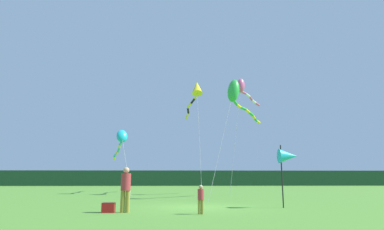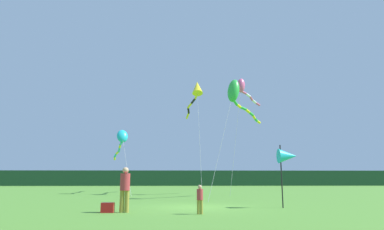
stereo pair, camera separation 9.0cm
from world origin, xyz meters
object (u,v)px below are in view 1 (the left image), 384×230
(person_adult, at_px, (126,187))
(kite_yellow, at_px, (196,91))
(cooler_box, at_px, (108,208))
(banner_flag_pole, at_px, (288,157))
(person_child, at_px, (201,198))
(kite_cyan, at_px, (121,140))
(kite_rainbow, at_px, (242,88))
(kite_green, at_px, (236,94))

(person_adult, relative_size, kite_yellow, 0.18)
(cooler_box, distance_m, banner_flag_pole, 8.71)
(banner_flag_pole, xyz_separation_m, kite_yellow, (-3.85, 13.20, 6.81))
(person_adult, xyz_separation_m, person_child, (3.08, -0.75, -0.40))
(kite_cyan, bearing_deg, kite_yellow, -13.50)
(cooler_box, height_order, kite_rainbow, kite_rainbow)
(kite_green, relative_size, kite_rainbow, 0.83)
(person_child, distance_m, kite_rainbow, 18.07)
(kite_cyan, distance_m, kite_green, 12.59)
(kite_cyan, bearing_deg, cooler_box, -81.18)
(person_adult, distance_m, kite_cyan, 17.52)
(kite_yellow, bearing_deg, banner_flag_pole, -73.73)
(person_adult, bearing_deg, banner_flag_pole, 14.12)
(kite_yellow, bearing_deg, kite_rainbow, -10.40)
(person_adult, relative_size, cooler_box, 3.58)
(cooler_box, height_order, banner_flag_pole, banner_flag_pole)
(banner_flag_pole, relative_size, kite_rainbow, 0.29)
(banner_flag_pole, bearing_deg, kite_green, 100.16)
(person_child, relative_size, kite_green, 0.13)
(cooler_box, xyz_separation_m, kite_rainbow, (8.49, 14.37, 9.16))
(kite_green, bearing_deg, person_adult, -125.06)
(kite_yellow, height_order, kite_rainbow, kite_rainbow)
(kite_green, bearing_deg, kite_rainbow, 73.87)
(cooler_box, relative_size, kite_cyan, 0.05)
(person_child, height_order, kite_green, kite_green)
(cooler_box, bearing_deg, kite_cyan, 98.82)
(banner_flag_pole, height_order, kite_cyan, kite_cyan)
(banner_flag_pole, bearing_deg, cooler_box, -166.72)
(kite_yellow, bearing_deg, kite_cyan, 166.50)
(person_child, height_order, banner_flag_pole, banner_flag_pole)
(person_child, distance_m, kite_yellow, 18.04)
(banner_flag_pole, bearing_deg, person_adult, -165.88)
(person_adult, bearing_deg, kite_rainbow, 61.35)
(person_child, distance_m, banner_flag_pole, 5.48)
(cooler_box, distance_m, kite_yellow, 18.15)
(person_adult, height_order, kite_cyan, kite_cyan)
(cooler_box, xyz_separation_m, banner_flag_pole, (8.19, 1.93, 2.23))
(person_adult, bearing_deg, kite_green, 54.94)
(banner_flag_pole, distance_m, kite_green, 8.69)
(person_adult, distance_m, cooler_box, 1.06)
(cooler_box, distance_m, kite_cyan, 17.65)
(kite_cyan, height_order, kite_yellow, kite_yellow)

